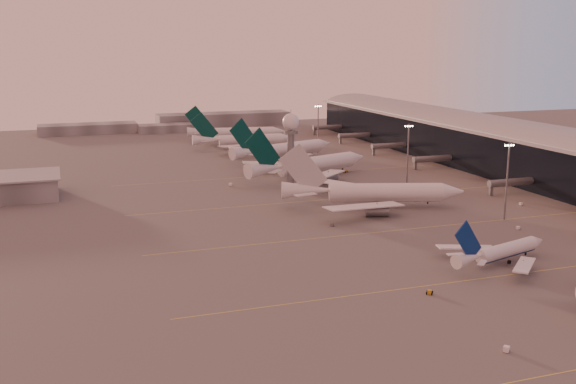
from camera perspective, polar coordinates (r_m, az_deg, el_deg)
name	(u,v)px	position (r m, az deg, el deg)	size (l,w,h in m)	color
ground	(450,301)	(154.26, 13.57, -8.95)	(700.00, 700.00, 0.00)	#4E4C4C
taxiway_markings	(435,225)	(214.58, 12.31, -2.79)	(180.00, 185.25, 0.02)	gold
terminal	(530,153)	(300.14, 19.80, 3.13)	(57.00, 362.00, 23.04)	black
radar_tower	(291,136)	(256.77, 0.24, 4.76)	(6.40, 6.40, 31.10)	slate
mast_b	(507,178)	(224.64, 18.06, 1.16)	(3.60, 0.56, 25.00)	slate
mast_c	(408,153)	(267.24, 10.12, 3.30)	(3.60, 0.56, 25.00)	slate
mast_d	(318,127)	(346.98, 2.56, 5.56)	(3.60, 0.56, 25.00)	slate
distant_horizon	(185,123)	(455.57, -8.70, 5.83)	(165.00, 37.50, 9.00)	slate
narrowbody_mid	(501,254)	(181.16, 17.58, -5.01)	(34.57, 27.18, 13.87)	silver
widebody_white	(374,197)	(233.40, 7.25, -0.38)	(61.69, 48.68, 22.45)	silver
greentail_a	(310,168)	(283.06, 1.84, 2.02)	(61.65, 48.94, 23.33)	silver
greentail_b	(284,152)	(325.95, -0.35, 3.38)	(58.70, 46.57, 22.28)	silver
greentail_c	(244,142)	(362.82, -3.75, 4.23)	(55.69, 44.82, 20.23)	silver
greentail_d	(237,135)	(392.31, -4.36, 4.86)	(57.15, 45.79, 20.90)	silver
gsv_truck_a	(507,345)	(133.14, 18.06, -12.23)	(5.64, 5.32, 2.31)	white
gsv_tug_mid	(430,292)	(156.93, 11.89, -8.31)	(3.70, 3.48, 0.91)	#BF9016
gsv_truck_b	(519,226)	(216.71, 18.99, -2.75)	(5.37, 2.33, 2.11)	white
gsv_truck_c	(333,223)	(209.35, 3.81, -2.62)	(4.90, 4.41, 1.97)	#55585A
gsv_catering_b	(522,200)	(248.85, 19.17, -0.64)	(4.84, 2.50, 3.88)	white
gsv_truck_d	(230,183)	(268.39, -4.91, 0.79)	(3.19, 6.50, 2.51)	white
gsv_tug_hangar	(345,171)	(296.43, 4.86, 1.75)	(4.11, 3.73, 1.01)	#BF9016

